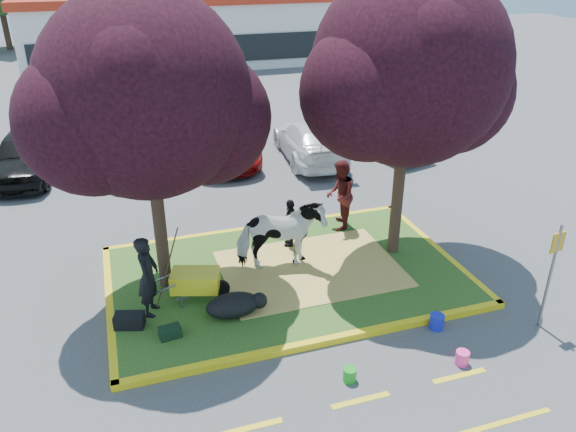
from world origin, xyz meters
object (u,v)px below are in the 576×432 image
object	(u,v)px
cow	(281,236)
bucket_green	(350,375)
sign_post	(552,266)
bucket_blue	(437,322)
calf	(233,305)
handler	(148,276)
wheelbarrow	(196,281)
bucket_pink	(462,358)
car_black	(26,154)
car_silver	(122,149)

from	to	relation	value
cow	bucket_green	bearing A→B (deg)	-174.18
sign_post	bucket_blue	size ratio (longest dim) A/B	7.36
calf	handler	size ratio (longest dim) A/B	0.65
bucket_blue	bucket_green	bearing A→B (deg)	-159.49
wheelbarrow	sign_post	bearing A→B (deg)	-6.38
bucket_green	calf	bearing A→B (deg)	123.60
sign_post	cow	bearing A→B (deg)	133.55
calf	bucket_pink	distance (m)	4.67
bucket_pink	car_black	world-z (taller)	car_black
calf	bucket_pink	bearing A→B (deg)	-17.12
cow	car_black	xyz separation A→B (m)	(-6.32, 8.72, -0.22)
cow	bucket_green	world-z (taller)	cow
cow	car_black	distance (m)	10.77
sign_post	bucket_pink	xyz separation A→B (m)	(-2.23, -0.53, -1.31)
car_black	sign_post	bearing A→B (deg)	-40.46
wheelbarrow	sign_post	world-z (taller)	sign_post
bucket_green	car_black	bearing A→B (deg)	116.81
handler	sign_post	distance (m)	8.16
bucket_pink	car_silver	distance (m)	13.90
bucket_green	car_silver	xyz separation A→B (m)	(-3.28, 12.51, 0.54)
calf	handler	bearing A→B (deg)	175.87
sign_post	car_silver	distance (m)	14.47
wheelbarrow	car_black	size ratio (longest dim) A/B	0.40
wheelbarrow	car_silver	distance (m)	9.33
sign_post	car_black	world-z (taller)	sign_post
cow	wheelbarrow	size ratio (longest dim) A/B	1.11
calf	bucket_blue	size ratio (longest dim) A/B	3.58
handler	car_silver	xyz separation A→B (m)	(-0.05, 9.44, -0.37)
calf	car_silver	distance (m)	10.23
calf	wheelbarrow	world-z (taller)	wheelbarrow
wheelbarrow	bucket_green	xyz separation A→B (m)	(2.23, -3.24, -0.50)
sign_post	car_black	size ratio (longest dim) A/B	0.51
bucket_green	car_black	distance (m)	14.22
calf	car_silver	xyz separation A→B (m)	(-1.67, 10.09, 0.27)
bucket_green	bucket_blue	xyz separation A→B (m)	(2.34, 0.88, 0.03)
bucket_pink	bucket_blue	bearing A→B (deg)	83.37
bucket_green	bucket_pink	size ratio (longest dim) A/B	0.96
calf	bucket_blue	bearing A→B (deg)	-3.62
wheelbarrow	sign_post	size ratio (longest dim) A/B	0.78
bucket_green	car_black	size ratio (longest dim) A/B	0.06
handler	car_silver	size ratio (longest dim) A/B	0.44
sign_post	bucket_pink	bearing A→B (deg)	-174.01
wheelbarrow	car_silver	size ratio (longest dim) A/B	0.45
handler	bucket_green	distance (m)	4.55
sign_post	bucket_green	size ratio (longest dim) A/B	8.80
car_silver	bucket_green	bearing A→B (deg)	107.37
bucket_pink	car_silver	bearing A→B (deg)	113.30
handler	bucket_blue	size ratio (longest dim) A/B	5.55
bucket_green	bucket_blue	distance (m)	2.50
calf	bucket_pink	world-z (taller)	calf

